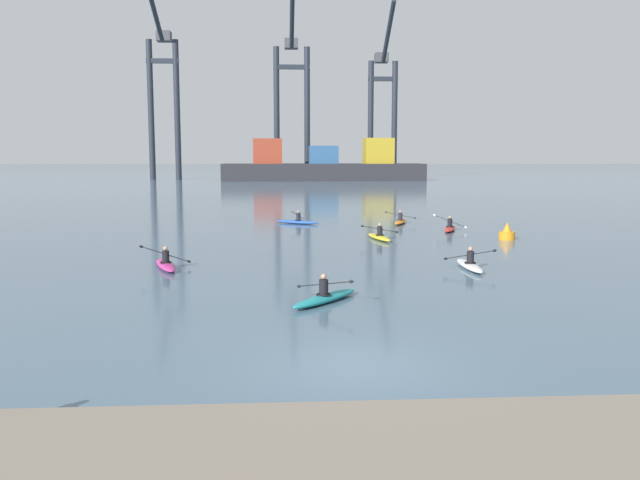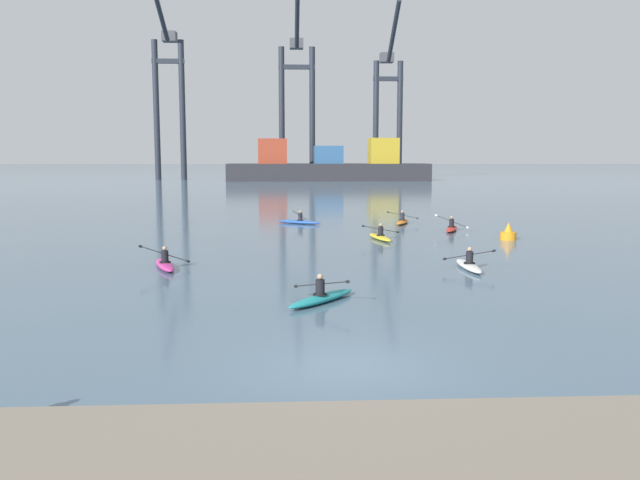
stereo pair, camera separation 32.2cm
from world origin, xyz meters
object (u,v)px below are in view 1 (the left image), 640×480
(kayak_orange, at_px, (400,221))
(kayak_white, at_px, (470,265))
(kayak_magenta, at_px, (166,264))
(channel_buoy, at_px, (507,233))
(gantry_crane_west_mid, at_px, (292,91))
(kayak_blue, at_px, (297,221))
(gantry_crane_east_mid, at_px, (383,99))
(gantry_crane_west, at_px, (163,88))
(kayak_red, at_px, (450,228))
(container_barge, at_px, (323,167))
(kayak_yellow, at_px, (379,237))
(kayak_teal, at_px, (325,297))

(kayak_orange, bearing_deg, kayak_white, -91.62)
(kayak_white, xyz_separation_m, kayak_magenta, (-12.83, 0.93, -0.00))
(channel_buoy, distance_m, kayak_white, 10.73)
(gantry_crane_west_mid, distance_m, kayak_blue, 94.33)
(gantry_crane_east_mid, relative_size, channel_buoy, 34.79)
(kayak_magenta, relative_size, kayak_blue, 1.06)
(gantry_crane_west, relative_size, kayak_white, 10.27)
(kayak_red, bearing_deg, kayak_magenta, -139.68)
(container_barge, distance_m, kayak_red, 88.01)
(container_barge, relative_size, channel_buoy, 39.23)
(gantry_crane_west, bearing_deg, kayak_white, -74.15)
(container_barge, xyz_separation_m, kayak_yellow, (-3.03, -92.22, -2.58))
(gantry_crane_east_mid, relative_size, kayak_red, 10.21)
(container_barge, relative_size, kayak_teal, 12.98)
(container_barge, bearing_deg, kayak_magenta, -97.61)
(container_barge, bearing_deg, kayak_white, -90.40)
(channel_buoy, xyz_separation_m, kayak_yellow, (-7.26, 0.47, -0.19))
(gantry_crane_west, bearing_deg, channel_buoy, -70.17)
(gantry_crane_west_mid, xyz_separation_m, kayak_yellow, (2.89, -101.70, -18.00))
(kayak_magenta, bearing_deg, gantry_crane_west, 99.53)
(gantry_crane_west_mid, bearing_deg, gantry_crane_east_mid, 9.29)
(channel_buoy, bearing_deg, kayak_teal, -126.39)
(kayak_magenta, xyz_separation_m, kayak_teal, (6.30, -6.97, 0.00))
(gantry_crane_east_mid, height_order, kayak_yellow, gantry_crane_east_mid)
(kayak_teal, bearing_deg, gantry_crane_east_mid, 80.23)
(kayak_orange, xyz_separation_m, kayak_blue, (-7.27, 0.26, 0.00))
(gantry_crane_east_mid, xyz_separation_m, kayak_teal, (-20.82, -120.93, -16.76))
(kayak_orange, bearing_deg, container_barge, 89.88)
(gantry_crane_west_mid, relative_size, gantry_crane_east_mid, 1.06)
(gantry_crane_west_mid, relative_size, kayak_magenta, 10.81)
(container_barge, height_order, kayak_red, container_barge)
(gantry_crane_west_mid, relative_size, kayak_teal, 12.23)
(gantry_crane_west, xyz_separation_m, kayak_red, (33.90, -94.99, -18.08))
(container_barge, xyz_separation_m, gantry_crane_east_mid, (13.57, 12.67, 14.18))
(gantry_crane_west, bearing_deg, container_barge, -12.52)
(kayak_white, bearing_deg, gantry_crane_east_mid, 82.91)
(gantry_crane_west, xyz_separation_m, gantry_crane_east_mid, (45.30, 5.62, -1.32))
(kayak_magenta, bearing_deg, kayak_teal, -47.90)
(gantry_crane_west, distance_m, gantry_crane_west_mid, 25.92)
(channel_buoy, height_order, kayak_blue, kayak_blue)
(gantry_crane_east_mid, relative_size, kayak_white, 10.21)
(kayak_red, height_order, kayak_orange, kayak_red)
(container_barge, distance_m, gantry_crane_west, 36.01)
(gantry_crane_east_mid, bearing_deg, kayak_yellow, -98.99)
(kayak_magenta, bearing_deg, kayak_orange, 53.28)
(kayak_white, distance_m, kayak_yellow, 10.26)
(gantry_crane_west_mid, distance_m, kayak_white, 113.26)
(gantry_crane_west_mid, relative_size, kayak_white, 10.85)
(kayak_teal, xyz_separation_m, kayak_blue, (-0.20, 25.15, 0.00))
(gantry_crane_east_mid, height_order, kayak_blue, gantry_crane_east_mid)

